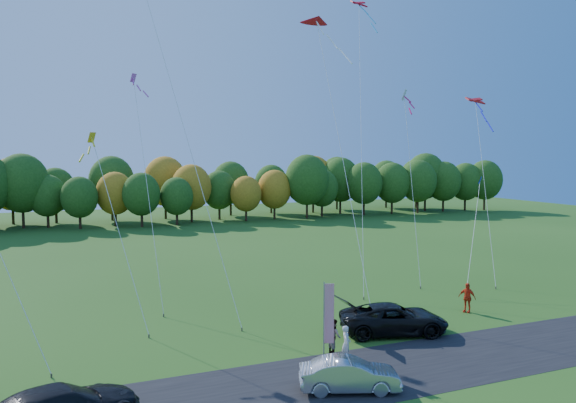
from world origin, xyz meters
name	(u,v)px	position (x,y,z in m)	size (l,w,h in m)	color
ground	(333,345)	(0.00, 0.00, 0.00)	(160.00, 160.00, 0.00)	#224C14
asphalt_strip	(373,373)	(0.00, -4.00, 0.01)	(90.00, 6.00, 0.01)	black
tree_line	(155,224)	(0.00, 55.00, 0.00)	(116.00, 12.00, 10.00)	#1E4711
black_suv	(394,319)	(3.98, 0.40, 0.82)	(2.72, 5.89, 1.64)	black
silver_sedan	(349,375)	(-1.95, -5.28, 0.69)	(1.45, 4.17, 1.37)	#9F9EA2
person_tailgate_a	(346,344)	(-0.46, -2.27, 0.87)	(0.63, 0.41, 1.73)	silver
person_tailgate_b	(333,336)	(-0.53, -1.09, 0.87)	(0.85, 0.66, 1.75)	gray
person_east	(467,298)	(10.54, 2.19, 0.92)	(1.08, 0.45, 1.85)	red
feather_flag	(328,313)	(-1.25, -1.89, 2.34)	(0.49, 0.21, 3.84)	#999999
kite_delta_blue	(179,110)	(-5.78, 9.74, 12.59)	(5.94, 12.57, 26.28)	#4C3F33
kite_parafoil_orange	(361,129)	(9.56, 13.83, 11.84)	(8.49, 13.64, 24.05)	#4C3F33
kite_delta_red	(340,140)	(4.73, 8.32, 10.81)	(2.25, 10.47, 20.91)	#4C3F33
kite_parafoil_rainbow	(485,185)	(18.88, 10.17, 7.42)	(6.44, 8.67, 15.19)	#4C3F33
kite_diamond_yellow	(118,230)	(-9.75, 7.80, 5.56)	(2.83, 6.49, 11.50)	#4C3F33
kite_diamond_green	(2,260)	(-15.37, 3.50, 5.00)	(4.36, 5.51, 10.37)	#4C3F33
kite_diamond_white	(412,185)	(12.47, 10.97, 7.51)	(2.56, 5.92, 15.50)	#4C3F33
kite_diamond_pink	(147,183)	(-7.38, 12.62, 7.95)	(1.05, 8.66, 15.92)	#4C3F33
kite_diamond_blue_low	(473,235)	(15.01, 6.88, 4.00)	(5.64, 5.20, 8.39)	#4C3F33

